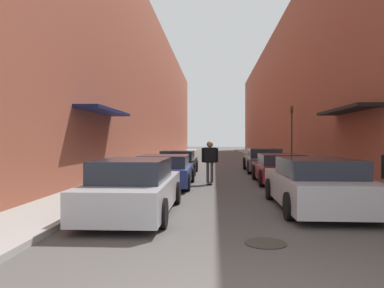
% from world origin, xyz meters
% --- Properties ---
extents(ground, '(139.17, 139.17, 0.00)m').
position_xyz_m(ground, '(0.00, 25.30, 0.00)').
color(ground, '#4C4947').
extents(curb_strip_left, '(1.80, 63.26, 0.12)m').
position_xyz_m(curb_strip_left, '(-4.25, 31.63, 0.06)').
color(curb_strip_left, gray).
rests_on(curb_strip_left, ground).
extents(curb_strip_right, '(1.80, 63.26, 0.12)m').
position_xyz_m(curb_strip_right, '(4.25, 31.63, 0.06)').
color(curb_strip_right, gray).
rests_on(curb_strip_right, ground).
extents(building_row_left, '(4.90, 63.26, 12.07)m').
position_xyz_m(building_row_left, '(-7.15, 31.62, 6.03)').
color(building_row_left, brown).
rests_on(building_row_left, ground).
extents(building_row_right, '(4.90, 63.26, 11.83)m').
position_xyz_m(building_row_right, '(7.15, 31.62, 5.91)').
color(building_row_right, brown).
rests_on(building_row_right, ground).
extents(parked_car_left_0, '(1.85, 4.60, 1.30)m').
position_xyz_m(parked_car_left_0, '(-2.21, 4.95, 0.62)').
color(parked_car_left_0, '#B7B7BC').
rests_on(parked_car_left_0, ground).
extents(parked_car_left_1, '(2.08, 4.30, 1.18)m').
position_xyz_m(parked_car_left_1, '(-2.22, 10.27, 0.58)').
color(parked_car_left_1, navy).
rests_on(parked_car_left_1, ground).
extents(parked_car_left_2, '(1.93, 4.06, 1.20)m').
position_xyz_m(parked_car_left_2, '(-2.22, 15.57, 0.58)').
color(parked_car_left_2, black).
rests_on(parked_car_left_2, ground).
extents(parked_car_right_0, '(2.05, 4.60, 1.29)m').
position_xyz_m(parked_car_right_0, '(2.20, 5.87, 0.63)').
color(parked_car_right_0, '#B7B7BC').
rests_on(parked_car_right_0, ground).
extents(parked_car_right_1, '(1.97, 4.07, 1.17)m').
position_xyz_m(parked_car_right_1, '(2.30, 11.55, 0.58)').
color(parked_car_right_1, maroon).
rests_on(parked_car_right_1, ground).
extents(parked_car_right_2, '(1.98, 4.78, 1.28)m').
position_xyz_m(parked_car_right_2, '(2.35, 17.03, 0.63)').
color(parked_car_right_2, '#515459').
rests_on(parked_car_right_2, ground).
extents(skateboarder, '(0.65, 0.78, 1.70)m').
position_xyz_m(skateboarder, '(-0.53, 10.97, 1.04)').
color(skateboarder, black).
rests_on(skateboarder, ground).
extents(manhole_cover, '(0.70, 0.70, 0.02)m').
position_xyz_m(manhole_cover, '(0.50, 2.62, 0.01)').
color(manhole_cover, '#332D28').
rests_on(manhole_cover, ground).
extents(traffic_light, '(0.16, 0.22, 3.75)m').
position_xyz_m(traffic_light, '(4.52, 20.19, 2.42)').
color(traffic_light, '#2D2D2D').
rests_on(traffic_light, curb_strip_right).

